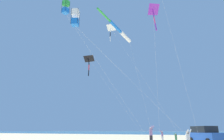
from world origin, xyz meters
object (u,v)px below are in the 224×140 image
kite_delta_checkered_midright (111,28)px  kite_delta_red_high_left (89,59)px  person_child_green_jacket (188,139)px  kite_windsock_green_low_center (120,32)px  parked_car (206,135)px  kite_delta_white_trailing (153,10)px  person_bystander_far (176,138)px  kite_box_magenta_far_left (76,18)px  kite_box_black_fish_shape (66,8)px  person_child_grey_jacket (162,135)px  person_adult_flyer (151,133)px

kite_delta_checkered_midright → kite_delta_red_high_left: kite_delta_checkered_midright is taller
person_child_green_jacket → kite_windsock_green_low_center: (3.02, 6.78, 11.85)m
parked_car → kite_delta_white_trailing: 14.32m
person_bystander_far → kite_box_magenta_far_left: kite_box_magenta_far_left is taller
parked_car → kite_delta_red_high_left: (-0.65, 15.32, 11.17)m
kite_delta_red_high_left → kite_box_black_fish_shape: kite_delta_red_high_left is taller
person_child_green_jacket → kite_delta_white_trailing: kite_delta_white_trailing is taller
person_child_green_jacket → kite_delta_red_high_left: kite_delta_red_high_left is taller
person_child_green_jacket → person_child_grey_jacket: 13.90m
kite_delta_checkered_midright → kite_delta_white_trailing: (-5.89, -7.94, -3.07)m
kite_delta_white_trailing → kite_box_black_fish_shape: kite_delta_white_trailing is taller
person_child_green_jacket → kite_windsock_green_low_center: size_ratio=0.11×
person_bystander_far → kite_windsock_green_low_center: kite_windsock_green_low_center is taller
person_adult_flyer → kite_delta_red_high_left: bearing=89.9°
kite_windsock_green_low_center → person_child_grey_jacket: bearing=-8.9°
person_adult_flyer → person_child_grey_jacket: 5.11m
person_bystander_far → kite_box_magenta_far_left: size_ratio=0.09×
person_child_grey_jacket → kite_box_magenta_far_left: (-19.12, 0.65, 8.36)m
person_adult_flyer → kite_delta_checkered_midright: (-1.26, 4.79, 14.66)m
kite_windsock_green_low_center → person_child_green_jacket: bearing=-114.0°
kite_box_magenta_far_left → kite_delta_checkered_midright: bearing=17.9°
person_adult_flyer → person_bystander_far: (-1.63, -3.16, -0.44)m
person_child_green_jacket → kite_windsock_green_low_center: 13.98m
person_child_green_jacket → person_child_grey_jacket: person_child_green_jacket is taller
kite_box_black_fish_shape → person_child_grey_jacket: bearing=-10.9°
kite_delta_white_trailing → kite_box_magenta_far_left: bearing=151.0°
kite_delta_red_high_left → kite_box_black_fish_shape: size_ratio=0.94×
person_child_green_jacket → parked_car: bearing=-4.4°
person_child_grey_jacket → kite_delta_checkered_midright: bearing=143.1°
parked_car → kite_box_black_fish_shape: size_ratio=0.34×
kite_windsock_green_low_center → kite_box_black_fish_shape: 7.74m
person_child_grey_jacket → person_bystander_far: person_child_grey_jacket is taller
kite_box_magenta_far_left → kite_delta_red_high_left: bearing=32.1°
kite_delta_checkered_midright → kite_box_black_fish_shape: (-11.00, -1.43, -3.73)m
kite_delta_red_high_left → kite_box_magenta_far_left: kite_delta_red_high_left is taller
person_child_green_jacket → kite_delta_checkered_midright: size_ratio=0.09×
kite_delta_white_trailing → parked_car: bearing=-19.2°
kite_delta_red_high_left → kite_box_black_fish_shape: 13.69m
person_child_green_jacket → kite_windsock_green_low_center: kite_windsock_green_low_center is taller
kite_windsock_green_low_center → kite_delta_checkered_midright: size_ratio=0.81×
parked_car → person_child_green_jacket: parked_car is taller
kite_windsock_green_low_center → kite_delta_checkered_midright: (3.50, 3.24, 3.06)m
person_child_grey_jacket → kite_box_magenta_far_left: kite_box_magenta_far_left is taller
kite_delta_white_trailing → kite_delta_checkered_midright: bearing=53.4°
kite_delta_white_trailing → kite_windsock_green_low_center: bearing=63.0°
kite_delta_white_trailing → kite_box_magenta_far_left: size_ratio=1.01×
kite_windsock_green_low_center → kite_delta_white_trailing: 5.28m
parked_car → kite_delta_white_trailing: size_ratio=0.34×
kite_box_black_fish_shape → kite_box_magenta_far_left: bearing=-123.1°
kite_windsock_green_low_center → kite_box_magenta_far_left: kite_windsock_green_low_center is taller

